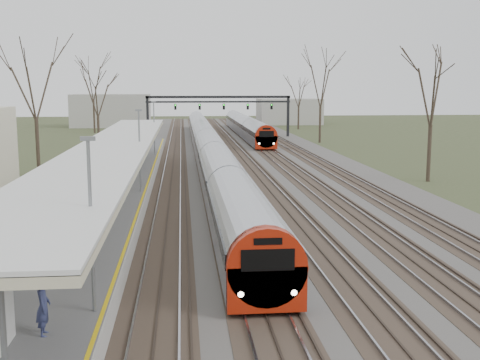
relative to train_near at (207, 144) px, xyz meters
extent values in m
cube|color=#474442|center=(2.50, -5.10, -1.43)|extent=(24.00, 160.00, 0.10)
cube|color=#4C3828|center=(-3.50, -5.10, -1.39)|extent=(2.60, 160.00, 0.06)
cube|color=gray|center=(-4.22, -5.10, -1.32)|extent=(0.07, 160.00, 0.12)
cube|color=gray|center=(-2.78, -5.10, -1.32)|extent=(0.07, 160.00, 0.12)
cube|color=#4C3828|center=(0.00, -5.10, -1.39)|extent=(2.60, 160.00, 0.06)
cube|color=gray|center=(-0.72, -5.10, -1.32)|extent=(0.07, 160.00, 0.12)
cube|color=gray|center=(0.72, -5.10, -1.32)|extent=(0.07, 160.00, 0.12)
cube|color=#4C3828|center=(3.50, -5.10, -1.39)|extent=(2.60, 160.00, 0.06)
cube|color=gray|center=(2.78, -5.10, -1.32)|extent=(0.07, 160.00, 0.12)
cube|color=gray|center=(4.22, -5.10, -1.32)|extent=(0.07, 160.00, 0.12)
cube|color=#4C3828|center=(7.00, -5.10, -1.39)|extent=(2.60, 160.00, 0.06)
cube|color=gray|center=(6.28, -5.10, -1.32)|extent=(0.07, 160.00, 0.12)
cube|color=gray|center=(7.72, -5.10, -1.32)|extent=(0.07, 160.00, 0.12)
cube|color=#4C3828|center=(10.50, -5.10, -1.39)|extent=(2.60, 160.00, 0.06)
cube|color=gray|center=(9.78, -5.10, -1.32)|extent=(0.07, 160.00, 0.12)
cube|color=gray|center=(11.22, -5.10, -1.32)|extent=(0.07, 160.00, 0.12)
cube|color=#9E9B93|center=(-6.55, -22.60, -0.98)|extent=(3.50, 69.00, 1.00)
cylinder|color=slate|center=(-6.55, -50.10, 1.02)|extent=(0.14, 0.14, 3.00)
cylinder|color=slate|center=(-6.55, -42.10, 1.02)|extent=(0.14, 0.14, 3.00)
cylinder|color=slate|center=(-6.55, -34.10, 1.02)|extent=(0.14, 0.14, 3.00)
cylinder|color=slate|center=(-6.55, -26.10, 1.02)|extent=(0.14, 0.14, 3.00)
cylinder|color=slate|center=(-6.55, -18.10, 1.02)|extent=(0.14, 0.14, 3.00)
cylinder|color=slate|center=(-6.55, -10.10, 1.02)|extent=(0.14, 0.14, 3.00)
cube|color=silver|center=(-6.55, -27.10, 2.57)|extent=(4.10, 50.00, 0.12)
cube|color=beige|center=(-6.55, -27.10, 2.40)|extent=(4.10, 50.00, 0.25)
cube|color=black|center=(-7.50, 24.90, 1.52)|extent=(0.35, 0.35, 6.00)
cube|color=black|center=(13.00, 24.90, 1.52)|extent=(0.35, 0.35, 6.00)
cube|color=black|center=(2.75, 24.90, 4.42)|extent=(21.00, 0.35, 0.35)
cube|color=black|center=(2.75, 24.90, 3.72)|extent=(21.00, 0.25, 0.25)
cube|color=black|center=(-3.50, 24.70, 3.02)|extent=(0.32, 0.22, 0.85)
sphere|color=#0CFF19|center=(-3.50, 24.56, 3.27)|extent=(0.16, 0.16, 0.16)
cube|color=black|center=(0.00, 24.70, 3.02)|extent=(0.32, 0.22, 0.85)
sphere|color=#0CFF19|center=(0.00, 24.56, 3.27)|extent=(0.16, 0.16, 0.16)
cube|color=black|center=(3.50, 24.70, 3.02)|extent=(0.32, 0.22, 0.85)
sphere|color=#0CFF19|center=(3.50, 24.56, 3.27)|extent=(0.16, 0.16, 0.16)
cube|color=black|center=(7.00, 24.70, 3.02)|extent=(0.32, 0.22, 0.85)
sphere|color=#0CFF19|center=(7.00, 24.56, 3.27)|extent=(0.16, 0.16, 0.16)
cube|color=black|center=(10.50, 24.70, 3.02)|extent=(0.32, 0.22, 0.85)
sphere|color=#0CFF19|center=(10.50, 24.56, 3.27)|extent=(0.16, 0.16, 0.16)
cylinder|color=#2D231C|center=(-14.50, -12.10, 1.00)|extent=(0.30, 0.30, 4.95)
cylinder|color=#2D231C|center=(16.50, -18.10, 0.77)|extent=(0.30, 0.30, 4.50)
cube|color=#A1A3AB|center=(0.00, 0.24, -0.38)|extent=(2.55, 90.00, 1.60)
cylinder|color=#A1A3AB|center=(0.00, 0.24, 0.27)|extent=(2.60, 89.70, 2.60)
cube|color=black|center=(0.00, 0.24, 0.37)|extent=(2.62, 89.40, 0.55)
cube|color=#9D1B09|center=(0.00, -44.66, -0.43)|extent=(2.55, 0.50, 1.50)
cylinder|color=#9D1B09|center=(0.00, -44.61, 0.27)|extent=(2.60, 0.60, 2.60)
cube|color=black|center=(0.00, -44.88, 0.57)|extent=(1.70, 0.12, 0.70)
sphere|color=white|center=(-0.85, -44.86, -0.53)|extent=(0.22, 0.22, 0.22)
sphere|color=white|center=(0.85, -44.86, -0.53)|extent=(0.22, 0.22, 0.22)
cube|color=black|center=(0.00, 0.24, -1.30)|extent=(1.80, 89.00, 0.35)
cube|color=#A1A3AB|center=(7.00, 27.62, -0.38)|extent=(2.55, 45.00, 1.60)
cylinder|color=#A1A3AB|center=(7.00, 27.62, 0.27)|extent=(2.60, 44.70, 2.60)
cube|color=black|center=(7.00, 27.62, 0.37)|extent=(2.62, 44.40, 0.55)
cube|color=#9D1B09|center=(7.00, 5.22, -0.43)|extent=(2.55, 0.50, 1.50)
cylinder|color=#9D1B09|center=(7.00, 5.27, 0.27)|extent=(2.60, 0.60, 2.60)
cube|color=black|center=(7.00, 5.00, 0.57)|extent=(1.70, 0.12, 0.70)
sphere|color=white|center=(6.15, 5.02, -0.53)|extent=(0.22, 0.22, 0.22)
sphere|color=white|center=(7.85, 5.02, -0.53)|extent=(0.22, 0.22, 0.22)
cube|color=black|center=(7.00, 27.62, -1.30)|extent=(1.80, 44.00, 0.35)
imported|color=navy|center=(-6.26, -47.66, 0.29)|extent=(0.42, 0.60, 1.54)
camera|label=1|loc=(-2.62, -62.92, 5.94)|focal=45.00mm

